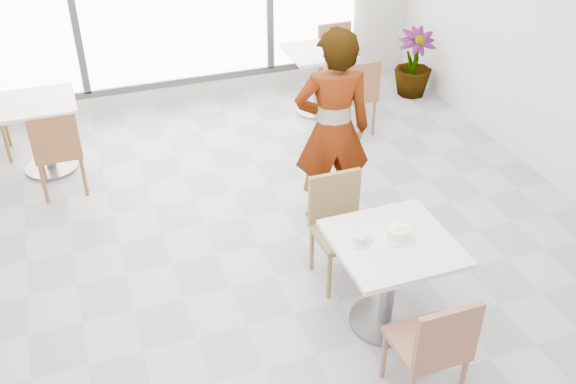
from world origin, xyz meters
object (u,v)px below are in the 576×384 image
object	(u,v)px
bg_table_right	(318,72)
bg_chair_right_far	(337,56)
person	(333,131)
plant_right	(414,63)
chair_far	(339,221)
coffee_cup	(360,240)
chair_near	(435,344)
oatmeal_bowl	(398,233)
bg_chair_left_near	(57,148)
main_table	(390,267)
bg_chair_right_near	(356,92)
bg_table_left	(42,125)

from	to	relation	value
bg_table_right	bg_chair_right_far	xyz separation A→B (m)	(0.39, 0.35, 0.01)
person	plant_right	bearing A→B (deg)	-121.20
chair_far	coffee_cup	world-z (taller)	chair_far
plant_right	bg_chair_right_far	bearing A→B (deg)	160.35
chair_near	bg_table_right	xyz separation A→B (m)	(0.91, 4.13, -0.01)
oatmeal_bowl	bg_chair_right_far	world-z (taller)	bg_chair_right_far
oatmeal_bowl	bg_chair_right_far	bearing A→B (deg)	72.53
person	plant_right	xyz separation A→B (m)	(1.98, 2.10, -0.48)
coffee_cup	plant_right	distance (m)	4.15
chair_near	bg_chair_left_near	bearing A→B (deg)	-58.51
bg_table_right	plant_right	xyz separation A→B (m)	(1.27, 0.04, -0.08)
chair_near	coffee_cup	size ratio (longest dim) A/B	5.47
main_table	person	world-z (taller)	person
main_table	coffee_cup	size ratio (longest dim) A/B	5.03
coffee_cup	bg_chair_right_near	distance (m)	2.99
main_table	bg_chair_right_near	size ratio (longest dim) A/B	0.92
bg_chair_right_far	plant_right	bearing A→B (deg)	-19.65
bg_chair_left_near	bg_chair_right_far	world-z (taller)	same
oatmeal_bowl	bg_table_left	xyz separation A→B (m)	(-2.24, 3.08, -0.31)
oatmeal_bowl	plant_right	xyz separation A→B (m)	(2.06, 3.44, -0.38)
main_table	person	bearing A→B (deg)	84.75
bg_table_left	chair_far	bearing A→B (deg)	-49.63
person	bg_chair_right_far	distance (m)	2.68
bg_table_left	bg_chair_left_near	bearing A→B (deg)	-78.07
coffee_cup	bg_chair_right_far	size ratio (longest dim) A/B	0.18
chair_near	bg_chair_right_near	size ratio (longest dim) A/B	1.00
main_table	chair_far	xyz separation A→B (m)	(-0.11, 0.65, -0.02)
person	bg_chair_right_far	bearing A→B (deg)	-102.35
bg_chair_left_near	plant_right	bearing A→B (deg)	-168.04
bg_chair_left_near	bg_chair_right_near	size ratio (longest dim) A/B	1.00
person	main_table	bearing A→B (deg)	96.88
bg_table_right	person	bearing A→B (deg)	-109.09
bg_chair_right_near	bg_chair_right_far	world-z (taller)	same
coffee_cup	bg_table_left	distance (m)	3.64
chair_far	plant_right	distance (m)	3.58
bg_chair_right_near	person	bearing A→B (deg)	57.60
chair_near	coffee_cup	world-z (taller)	chair_near
chair_near	oatmeal_bowl	distance (m)	0.80
person	bg_table_right	size ratio (longest dim) A/B	2.37
coffee_cup	bg_table_right	world-z (taller)	coffee_cup
main_table	bg_chair_left_near	bearing A→B (deg)	128.97
chair_near	bg_chair_right_far	xyz separation A→B (m)	(1.29, 4.48, 0.00)
coffee_cup	person	bearing A→B (deg)	75.05
bg_table_left	bg_table_right	distance (m)	3.05
chair_near	person	xyz separation A→B (m)	(0.19, 2.07, 0.39)
bg_chair_left_near	bg_chair_right_far	size ratio (longest dim) A/B	1.00
coffee_cup	bg_chair_right_far	world-z (taller)	bg_chair_right_far
bg_table_right	bg_chair_right_near	size ratio (longest dim) A/B	0.86
oatmeal_bowl	bg_chair_right_near	distance (m)	2.91
main_table	bg_table_right	xyz separation A→B (m)	(0.84, 3.42, -0.04)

